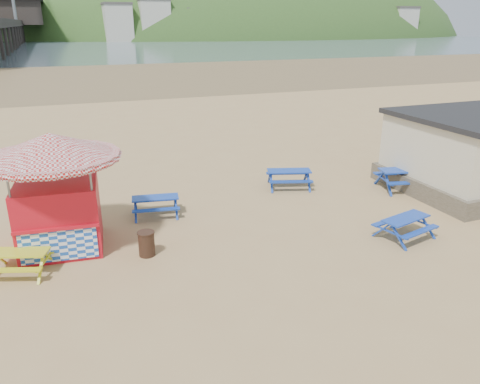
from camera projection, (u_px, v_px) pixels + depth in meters
name	position (u px, v px, depth m)	size (l,w,h in m)	color
ground	(267.00, 233.00, 15.45)	(400.00, 400.00, 0.00)	tan
wet_sand	(100.00, 74.00, 63.63)	(400.00, 400.00, 0.00)	brown
sea	(67.00, 43.00, 164.38)	(400.00, 400.00, 0.00)	#4A5D6A
picnic_table_blue_a	(156.00, 206.00, 16.83)	(1.85, 1.59, 0.69)	#1632AD
picnic_table_blue_b	(289.00, 179.00, 19.67)	(2.16, 1.94, 0.75)	#1632AD
picnic_table_blue_c	(404.00, 179.00, 19.45)	(2.37, 2.07, 0.86)	#1632AD
picnic_table_blue_e	(405.00, 228.00, 15.04)	(1.95, 1.70, 0.70)	#1632AD
picnic_table_blue_f	(459.00, 192.00, 18.19)	(2.04, 1.85, 0.70)	#1632AD
picnic_table_yellow	(19.00, 263.00, 12.87)	(1.94, 1.75, 0.67)	gold
ice_cream_kiosk	(55.00, 177.00, 13.80)	(4.40, 4.40, 3.60)	#B70F1E
litter_bin	(147.00, 243.00, 13.88)	(0.52, 0.52, 0.76)	#321C12
pier	(10.00, 26.00, 163.59)	(24.00, 220.00, 39.29)	black
headland_town	(242.00, 56.00, 250.79)	(264.00, 144.00, 108.00)	#2D4C1E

